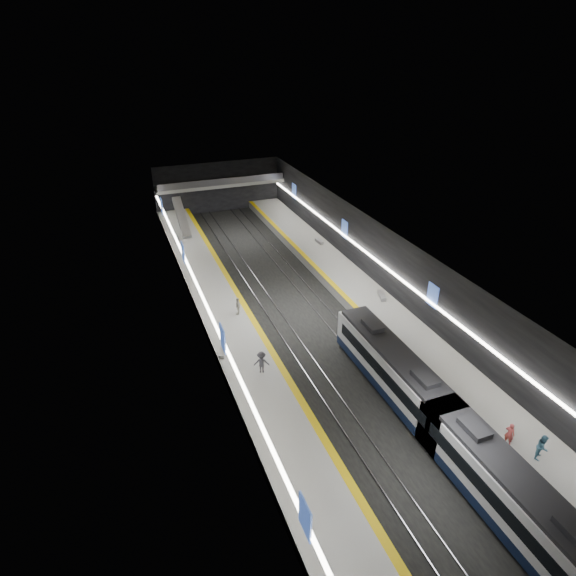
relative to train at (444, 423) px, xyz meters
name	(u,v)px	position (x,y,z in m)	size (l,w,h in m)	color
ground	(300,315)	(-2.50, 20.15, -2.20)	(70.00, 70.00, 0.00)	black
ceiling	(301,244)	(-2.50, 20.15, 5.80)	(20.00, 70.00, 0.04)	beige
wall_left	(201,298)	(-12.50, 20.15, 1.80)	(0.04, 70.00, 8.00)	black
wall_right	(387,265)	(7.50, 20.15, 1.80)	(0.04, 70.00, 8.00)	black
wall_back	(218,187)	(-2.50, 55.15, 1.80)	(20.00, 0.04, 8.00)	black
platform_left	(230,325)	(-10.00, 20.15, -1.70)	(5.00, 70.00, 1.00)	slate
tile_surface_left	(229,320)	(-10.00, 20.15, -1.19)	(5.00, 70.00, 0.02)	#A3A39E
tactile_strip_left	(251,316)	(-7.80, 20.15, -1.18)	(0.60, 70.00, 0.02)	yellow
platform_right	(364,298)	(5.00, 20.15, -1.70)	(5.00, 70.00, 1.00)	slate
tile_surface_right	(364,294)	(5.00, 20.15, -1.19)	(5.00, 70.00, 0.02)	#A3A39E
tactile_strip_right	(346,297)	(2.80, 20.15, -1.18)	(0.60, 70.00, 0.02)	yellow
rails	(300,314)	(-2.50, 20.15, -2.14)	(6.52, 70.00, 0.12)	gray
train	(444,423)	(0.00, 0.00, 0.00)	(2.69, 27.76, 3.60)	black
ad_posters	(297,272)	(-2.50, 21.15, 2.30)	(19.94, 53.50, 2.20)	#4165C3
cove_light_left	(204,300)	(-12.30, 20.15, 1.60)	(0.25, 68.60, 0.12)	white
cove_light_right	(385,267)	(7.30, 20.15, 1.60)	(0.25, 68.60, 0.12)	white
mezzanine_bridge	(221,184)	(-2.50, 53.07, 2.84)	(20.00, 3.00, 1.50)	gray
escalator	(182,217)	(-10.00, 46.15, 0.70)	(1.20, 8.00, 0.60)	#99999E
bench_left_near	(222,352)	(-12.00, 14.91, -1.00)	(0.44, 1.59, 0.39)	#99999E
bench_left_far	(177,239)	(-11.44, 42.29, -0.96)	(0.53, 1.92, 0.47)	#99999E
bench_right_near	(382,296)	(6.33, 18.79, -0.97)	(0.52, 1.89, 0.46)	#99999E
bench_right_far	(319,241)	(6.23, 34.88, -0.99)	(0.47, 1.69, 0.41)	#99999E
passenger_right_a	(510,434)	(3.81, -2.18, -0.32)	(0.64, 0.42, 1.76)	#C84A4D
passenger_right_b	(542,447)	(4.91, -3.91, -0.24)	(0.92, 0.72, 1.90)	teal
passenger_left_a	(238,306)	(-8.86, 20.94, -0.27)	(1.09, 0.45, 1.86)	beige
passenger_left_b	(262,362)	(-9.53, 11.29, -0.21)	(1.28, 0.73, 1.97)	#403F47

